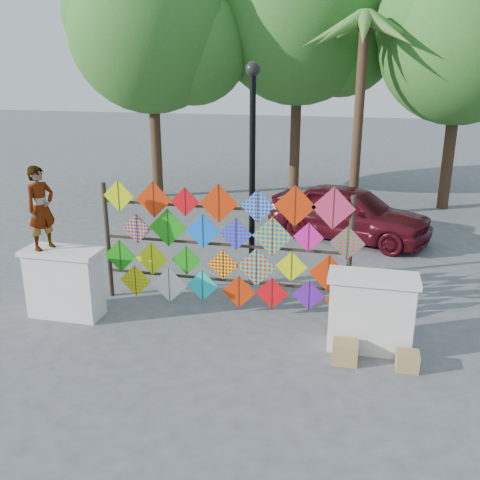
{
  "coord_description": "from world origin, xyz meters",
  "views": [
    {
      "loc": [
        2.4,
        -8.19,
        4.42
      ],
      "look_at": [
        0.38,
        0.6,
        1.43
      ],
      "focal_mm": 40.0,
      "sensor_mm": 36.0,
      "label": 1
    }
  ],
  "objects_px": {
    "kite_rack": "(227,247)",
    "lamppost": "(252,156)",
    "sedan": "(350,212)",
    "vendor_woman": "(41,208)"
  },
  "relations": [
    {
      "from": "kite_rack",
      "to": "vendor_woman",
      "type": "distance_m",
      "value": 3.33
    },
    {
      "from": "kite_rack",
      "to": "sedan",
      "type": "height_order",
      "value": "kite_rack"
    },
    {
      "from": "sedan",
      "to": "vendor_woman",
      "type": "bearing_deg",
      "value": 157.48
    },
    {
      "from": "sedan",
      "to": "kite_rack",
      "type": "bearing_deg",
      "value": 176.15
    },
    {
      "from": "kite_rack",
      "to": "lamppost",
      "type": "bearing_deg",
      "value": 81.01
    },
    {
      "from": "vendor_woman",
      "to": "sedan",
      "type": "xyz_separation_m",
      "value": [
        5.17,
        5.78,
        -1.31
      ]
    },
    {
      "from": "vendor_woman",
      "to": "sedan",
      "type": "relative_size",
      "value": 0.35
    },
    {
      "from": "lamppost",
      "to": "vendor_woman",
      "type": "bearing_deg",
      "value": -146.31
    },
    {
      "from": "kite_rack",
      "to": "sedan",
      "type": "bearing_deg",
      "value": 66.88
    },
    {
      "from": "kite_rack",
      "to": "vendor_woman",
      "type": "relative_size",
      "value": 3.32
    }
  ]
}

